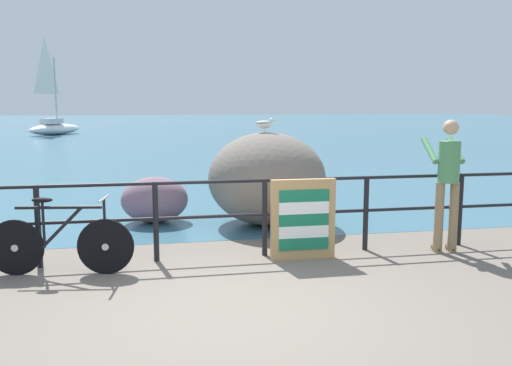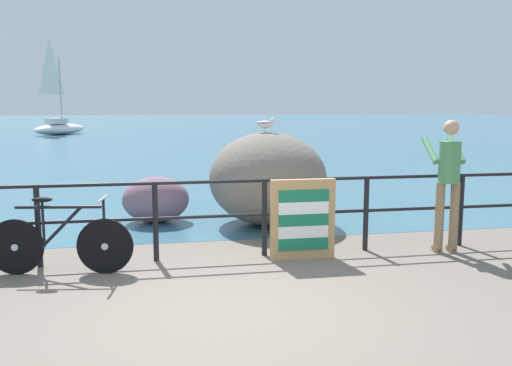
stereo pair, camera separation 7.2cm
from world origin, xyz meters
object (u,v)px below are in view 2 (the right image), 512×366
breakwater_boulder_main (268,179)px  sailboat (59,124)px  folded_deckchair_stack (303,219)px  breakwater_boulder_left (156,200)px  seagull (265,124)px  bicycle (60,242)px  person_at_railing (448,179)px

breakwater_boulder_main → sailboat: (-7.90, 28.17, -0.05)m
folded_deckchair_stack → breakwater_boulder_left: size_ratio=0.93×
folded_deckchair_stack → seagull: bearing=91.7°
bicycle → person_at_railing: (4.94, 0.07, 0.60)m
person_at_railing → breakwater_boulder_left: size_ratio=1.59×
sailboat → breakwater_boulder_left: bearing=-135.0°
breakwater_boulder_left → sailboat: size_ratio=0.18×
person_at_railing → folded_deckchair_stack: size_ratio=1.71×
bicycle → person_at_railing: person_at_railing is taller
person_at_railing → breakwater_boulder_left: bearing=63.8°
breakwater_boulder_main → sailboat: size_ratio=0.32×
bicycle → seagull: seagull is taller
folded_deckchair_stack → seagull: 2.41m
breakwater_boulder_left → seagull: 2.25m
bicycle → seagull: 3.86m
bicycle → person_at_railing: bearing=9.1°
breakwater_boulder_main → breakwater_boulder_left: size_ratio=1.76×
bicycle → breakwater_boulder_main: size_ratio=0.86×
person_at_railing → seagull: 3.04m
folded_deckchair_stack → breakwater_boulder_left: 3.18m
person_at_railing → seagull: bearing=51.7°
person_at_railing → sailboat: size_ratio=0.29×
person_at_railing → breakwater_boulder_main: size_ratio=0.90×
person_at_railing → breakwater_boulder_main: (-2.01, 2.14, -0.23)m
breakwater_boulder_left → breakwater_boulder_main: bearing=-14.3°
bicycle → folded_deckchair_stack: size_ratio=1.62×
person_at_railing → bicycle: bearing=98.8°
sailboat → person_at_railing: bearing=-129.3°
seagull → sailboat: sailboat is taller
bicycle → sailboat: 30.79m
breakwater_boulder_left → seagull: (1.79, -0.46, 1.28)m
sailboat → seagull: bearing=-131.8°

